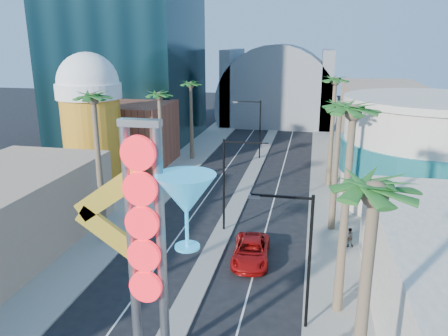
{
  "coord_description": "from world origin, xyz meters",
  "views": [
    {
      "loc": [
        6.98,
        -13.61,
        15.65
      ],
      "look_at": [
        -0.29,
        21.48,
        5.14
      ],
      "focal_mm": 35.0,
      "sensor_mm": 36.0,
      "label": 1
    }
  ],
  "objects": [
    {
      "name": "sidewalk_west",
      "position": [
        -9.5,
        35.0,
        0.07
      ],
      "size": [
        5.0,
        100.0,
        0.15
      ],
      "primitive_type": "cube",
      "color": "gray",
      "rests_on": "ground"
    },
    {
      "name": "sidewalk_east",
      "position": [
        9.5,
        35.0,
        0.07
      ],
      "size": [
        5.0,
        100.0,
        0.15
      ],
      "primitive_type": "cube",
      "color": "gray",
      "rests_on": "ground"
    },
    {
      "name": "median",
      "position": [
        0.0,
        38.0,
        0.07
      ],
      "size": [
        1.6,
        84.0,
        0.15
      ],
      "primitive_type": "cube",
      "color": "gray",
      "rests_on": "ground"
    },
    {
      "name": "brick_filler_west",
      "position": [
        -16.0,
        38.0,
        4.0
      ],
      "size": [
        10.0,
        10.0,
        8.0
      ],
      "primitive_type": "cube",
      "color": "brown",
      "rests_on": "ground"
    },
    {
      "name": "filler_east",
      "position": [
        16.0,
        48.0,
        5.0
      ],
      "size": [
        10.0,
        20.0,
        10.0
      ],
      "primitive_type": "cube",
      "color": "tan",
      "rests_on": "ground"
    },
    {
      "name": "beer_mug",
      "position": [
        -17.0,
        30.0,
        7.84
      ],
      "size": [
        7.0,
        7.0,
        14.5
      ],
      "color": "#C27519",
      "rests_on": "ground"
    },
    {
      "name": "turquoise_building",
      "position": [
        18.0,
        30.0,
        5.25
      ],
      "size": [
        16.6,
        16.6,
        10.6
      ],
      "color": "#B7AB9B",
      "rests_on": "ground"
    },
    {
      "name": "canopy",
      "position": [
        0.0,
        72.0,
        4.31
      ],
      "size": [
        22.0,
        16.0,
        22.0
      ],
      "color": "slate",
      "rests_on": "ground"
    },
    {
      "name": "neon_sign",
      "position": [
        0.82,
        2.96,
        7.31
      ],
      "size": [
        6.53,
        2.6,
        12.55
      ],
      "color": "gray",
      "rests_on": "ground"
    },
    {
      "name": "streetlight_0",
      "position": [
        0.55,
        20.0,
        4.88
      ],
      "size": [
        3.79,
        0.25,
        8.0
      ],
      "color": "black",
      "rests_on": "ground"
    },
    {
      "name": "streetlight_1",
      "position": [
        -0.55,
        44.0,
        4.88
      ],
      "size": [
        3.79,
        0.25,
        8.0
      ],
      "color": "black",
      "rests_on": "ground"
    },
    {
      "name": "streetlight_2",
      "position": [
        6.72,
        8.0,
        4.83
      ],
      "size": [
        3.45,
        0.25,
        8.0
      ],
      "color": "black",
      "rests_on": "ground"
    },
    {
      "name": "palm_1",
      "position": [
        -9.0,
        16.0,
        10.82
      ],
      "size": [
        2.4,
        2.4,
        12.7
      ],
      "color": "brown",
      "rests_on": "ground"
    },
    {
      "name": "palm_2",
      "position": [
        -9.0,
        30.0,
        9.48
      ],
      "size": [
        2.4,
        2.4,
        11.2
      ],
      "color": "brown",
      "rests_on": "ground"
    },
    {
      "name": "palm_3",
      "position": [
        -9.0,
        42.0,
        9.48
      ],
      "size": [
        2.4,
        2.4,
        11.2
      ],
      "color": "brown",
      "rests_on": "ground"
    },
    {
      "name": "palm_4",
      "position": [
        9.0,
        0.0,
        10.38
      ],
      "size": [
        2.4,
        2.4,
        12.2
      ],
      "color": "brown",
      "rests_on": "ground"
    },
    {
      "name": "palm_5",
      "position": [
        9.0,
        10.0,
        11.27
      ],
      "size": [
        2.4,
        2.4,
        13.2
      ],
      "color": "brown",
      "rests_on": "ground"
    },
    {
      "name": "palm_6",
      "position": [
        9.0,
        22.0,
        9.93
      ],
      "size": [
        2.4,
        2.4,
        11.7
      ],
      "color": "brown",
      "rests_on": "ground"
    },
    {
      "name": "palm_7",
      "position": [
        9.0,
        34.0,
        10.82
      ],
      "size": [
        2.4,
        2.4,
        12.7
      ],
      "color": "brown",
      "rests_on": "ground"
    },
    {
      "name": "red_pickup",
      "position": [
        3.04,
        15.19,
        0.78
      ],
      "size": [
        2.99,
        5.79,
        1.56
      ],
      "primitive_type": "imported",
      "rotation": [
        0.0,
        0.0,
        0.07
      ],
      "color": "#A50D0C",
      "rests_on": "ground"
    },
    {
      "name": "pedestrian_b",
      "position": [
        10.22,
        18.79,
        0.92
      ],
      "size": [
        0.87,
        0.75,
        1.54
      ],
      "primitive_type": "imported",
      "rotation": [
        0.0,
        0.0,
        3.39
      ],
      "color": "gray",
      "rests_on": "sidewalk_east"
    }
  ]
}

